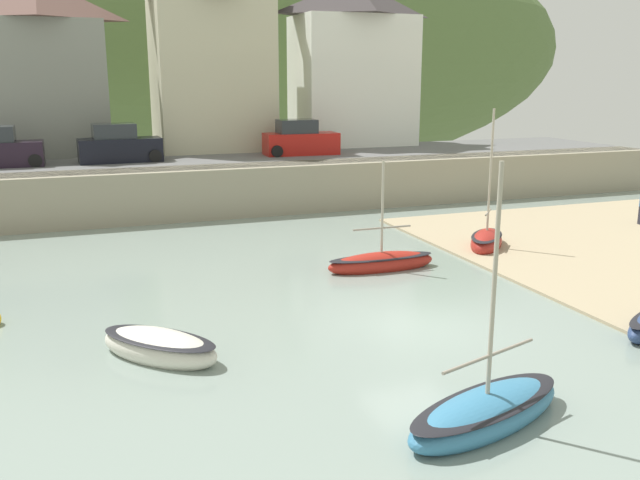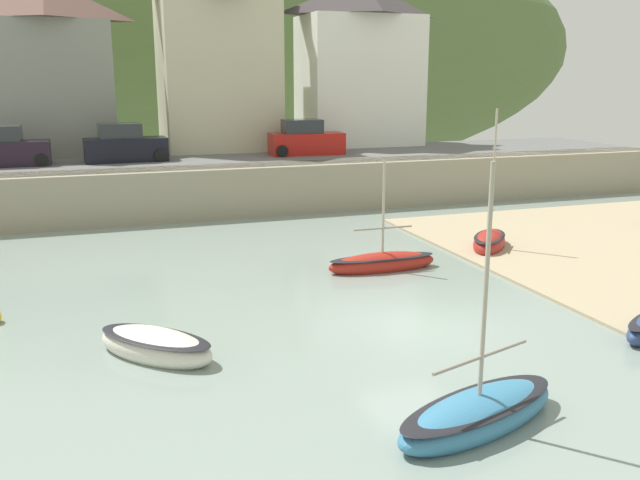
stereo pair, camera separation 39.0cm
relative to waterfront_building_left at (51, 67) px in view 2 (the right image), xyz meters
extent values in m
cube|color=gray|center=(9.53, -25.20, -7.22)|extent=(48.00, 40.00, 0.06)
cube|color=gray|center=(9.53, -8.20, -5.99)|extent=(48.00, 2.40, 2.40)
cube|color=#606060|center=(9.53, -4.50, -4.84)|extent=(48.00, 9.00, 0.10)
ellipsoid|color=#58743D|center=(13.85, 30.00, 2.41)|extent=(80.00, 44.00, 27.42)
cube|color=gray|center=(0.00, 0.00, -1.17)|extent=(6.41, 4.25, 7.24)
cube|color=beige|center=(9.20, 0.00, -0.41)|extent=(6.60, 5.46, 8.76)
cube|color=white|center=(18.18, 0.00, -0.83)|extent=(7.18, 4.77, 7.92)
ellipsoid|color=teal|center=(8.27, -30.65, -6.95)|extent=(4.37, 2.56, 0.87)
ellipsoid|color=black|center=(8.27, -30.65, -6.71)|extent=(4.28, 2.51, 0.12)
cylinder|color=#B2A893|center=(8.27, -30.65, -4.24)|extent=(0.09, 0.09, 4.54)
cylinder|color=gray|center=(8.27, -30.65, -5.73)|extent=(2.56, 0.89, 0.07)
ellipsoid|color=#A2241E|center=(16.24, -18.55, -6.92)|extent=(2.81, 2.98, 1.00)
ellipsoid|color=black|center=(16.24, -18.55, -6.64)|extent=(2.76, 2.92, 0.12)
cylinder|color=#B2A893|center=(16.24, -18.55, -4.05)|extent=(0.09, 0.09, 4.73)
cylinder|color=gray|center=(16.24, -18.55, -5.70)|extent=(0.95, 1.07, 0.07)
ellipsoid|color=silver|center=(2.65, -25.08, -6.93)|extent=(3.21, 3.30, 0.93)
ellipsoid|color=black|center=(2.65, -25.08, -6.68)|extent=(3.14, 3.23, 0.12)
ellipsoid|color=#A82319|center=(11.06, -19.83, -6.96)|extent=(4.03, 1.07, 0.83)
ellipsoid|color=black|center=(11.06, -19.83, -6.74)|extent=(3.95, 1.04, 0.12)
cylinder|color=#B2A893|center=(11.06, -19.83, -4.93)|extent=(0.09, 0.09, 3.24)
cylinder|color=gray|center=(11.06, -19.83, -5.67)|extent=(2.20, 0.09, 0.07)
cube|color=black|center=(-2.26, -4.50, -4.19)|extent=(4.12, 1.75, 1.20)
cylinder|color=black|center=(-0.61, -3.70, -4.47)|extent=(0.64, 0.22, 0.64)
cylinder|color=black|center=(-0.61, -5.30, -4.47)|extent=(0.64, 0.22, 0.64)
cube|color=black|center=(3.43, -4.50, -4.19)|extent=(4.17, 1.88, 1.20)
cube|color=#282D33|center=(3.18, -4.50, -3.24)|extent=(2.16, 1.59, 0.80)
cylinder|color=black|center=(5.08, -3.70, -4.47)|extent=(0.64, 0.22, 0.64)
cylinder|color=black|center=(5.08, -5.30, -4.47)|extent=(0.64, 0.22, 0.64)
cylinder|color=black|center=(1.78, -3.70, -4.47)|extent=(0.64, 0.22, 0.64)
cylinder|color=black|center=(1.78, -5.30, -4.47)|extent=(0.64, 0.22, 0.64)
cube|color=#B11914|center=(13.21, -4.50, -4.19)|extent=(4.17, 1.88, 1.20)
cube|color=#282D33|center=(12.96, -4.50, -3.24)|extent=(2.16, 1.59, 0.80)
cylinder|color=black|center=(14.86, -3.70, -4.47)|extent=(0.64, 0.22, 0.64)
cylinder|color=black|center=(14.86, -5.30, -4.47)|extent=(0.64, 0.22, 0.64)
cylinder|color=black|center=(11.56, -3.70, -4.47)|extent=(0.64, 0.22, 0.64)
cylinder|color=black|center=(11.56, -5.30, -4.47)|extent=(0.64, 0.22, 0.64)
camera|label=1|loc=(0.98, -41.08, -0.48)|focal=38.47mm
camera|label=2|loc=(1.35, -41.21, -0.48)|focal=38.47mm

